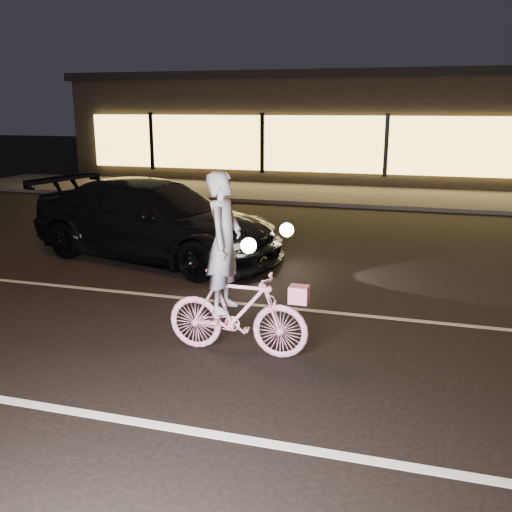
% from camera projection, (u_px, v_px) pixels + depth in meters
% --- Properties ---
extents(ground, '(90.00, 90.00, 0.00)m').
position_uv_depth(ground, '(293.00, 370.00, 6.53)').
color(ground, black).
rests_on(ground, ground).
extents(lane_stripe_near, '(60.00, 0.12, 0.01)m').
position_uv_depth(lane_stripe_near, '(256.00, 442.00, 5.13)').
color(lane_stripe_near, silver).
rests_on(lane_stripe_near, ground).
extents(lane_stripe_far, '(60.00, 0.10, 0.01)m').
position_uv_depth(lane_stripe_far, '(322.00, 312.00, 8.38)').
color(lane_stripe_far, gray).
rests_on(lane_stripe_far, ground).
extents(sidewalk, '(30.00, 4.00, 0.12)m').
position_uv_depth(sidewalk, '(380.00, 197.00, 18.58)').
color(sidewalk, '#383533').
rests_on(sidewalk, ground).
extents(storefront, '(25.40, 8.42, 4.20)m').
position_uv_depth(storefront, '(394.00, 126.00, 23.59)').
color(storefront, black).
rests_on(storefront, ground).
extents(cyclist, '(1.76, 0.61, 2.22)m').
position_uv_depth(cyclist, '(233.00, 292.00, 6.80)').
color(cyclist, '#F74198').
rests_on(cyclist, ground).
extents(sedan, '(5.65, 3.32, 1.54)m').
position_uv_depth(sedan, '(155.00, 220.00, 11.18)').
color(sedan, black).
rests_on(sedan, ground).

